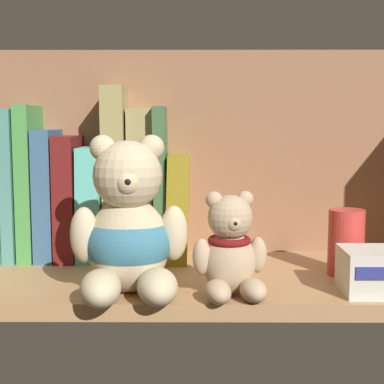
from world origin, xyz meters
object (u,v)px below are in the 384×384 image
Objects in this scene: book_12 at (162,182)px; teddy_bear_larger at (128,232)px; book_7 at (52,193)px; teddy_bear_smaller at (230,251)px; book_10 at (117,172)px; book_8 at (72,196)px; small_product_box at (377,271)px; book_5 at (19,183)px; book_9 at (95,201)px; book_11 at (142,183)px; book_6 at (34,181)px; pillar_candle at (346,242)px; book_13 at (180,205)px; book_4 at (2,194)px.

book_12 reaches higher than teddy_bear_larger.
book_7 is 32.69cm from teddy_bear_smaller.
book_8 is at bearing 180.00° from book_10.
book_8 is 30.38cm from teddy_bear_smaller.
book_7 reaches higher than book_8.
book_10 reaches higher than book_8.
book_5 is at bearing 157.71° from small_product_box.
book_5 reaches higher than small_product_box.
book_10 is at bearing 0.00° from book_9.
book_5 is 14.61cm from book_10.
book_11 reaches higher than teddy_bear_larger.
book_10 reaches higher than book_6.
small_product_box is at bearing 3.37° from teddy_bear_smaller.
pillar_candle reaches higher than small_product_box.
book_9 is 12.61cm from book_13.
book_8 is at bearing 0.00° from book_4.
book_11 is at bearing 0.00° from book_6.
book_7 is 16.37cm from book_12.
teddy_bear_smaller is at bearing -72.66° from book_13.
pillar_candle is (40.77, -11.25, -5.04)cm from book_7.
book_8 is 44.29cm from small_product_box.
book_7 reaches higher than pillar_candle.
teddy_bear_larger is at bearing -179.38° from small_product_box.
book_8 is 0.81× the size of book_12.
teddy_bear_larger is at bearing -43.18° from book_4.
book_6 is 1.24× the size of book_8.
teddy_bear_smaller is at bearing -3.40° from teddy_bear_larger.
book_13 is 1.26× the size of teddy_bear_smaller.
book_7 is 3.02cm from book_8.
teddy_bear_smaller is 18.00cm from pillar_candle.
teddy_bear_smaller is (8.97, -20.32, -5.84)cm from book_12.
book_11 is at bearing 157.68° from pillar_candle.
book_12 reaches higher than book_11.
book_9 is 0.88× the size of teddy_bear_larger.
book_11 is at bearing 0.00° from book_8.
book_9 is at bearing 180.00° from book_13.
book_9 is 7.57cm from book_11.
book_11 is (10.39, 0.00, 1.91)cm from book_8.
book_7 is at bearing 0.00° from book_4.
book_7 is 2.31× the size of small_product_box.
book_13 is (5.53, 0.00, -3.23)cm from book_11.
book_7 is 42.60cm from pillar_candle.
book_6 is 2.58× the size of pillar_candle.
book_4 is at bearing 180.00° from book_5.
book_4 is at bearing 136.82° from teddy_bear_larger.
book_9 is at bearing 161.93° from pillar_candle.
book_6 is at bearing 143.90° from teddy_bear_smaller.
book_9 reaches higher than book_13.
book_12 is (23.66, 0.00, 1.80)cm from book_4.
pillar_candle is (48.15, -11.25, -4.87)cm from book_4.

